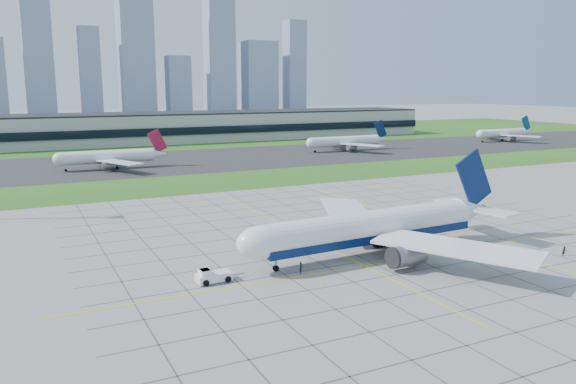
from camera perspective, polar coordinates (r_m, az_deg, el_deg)
name	(u,v)px	position (r m, az deg, el deg)	size (l,w,h in m)	color
ground	(405,255)	(102.96, 11.78, -6.27)	(1400.00, 1400.00, 0.00)	#9E9E99
grass_median	(229,181)	(180.53, -6.03, 1.15)	(700.00, 35.00, 0.04)	#275F1B
asphalt_taxiway	(182,161)	(232.39, -10.76, 3.14)	(700.00, 75.00, 0.04)	#383838
grass_far	(129,139)	(339.09, -15.82, 5.22)	(700.00, 145.00, 0.04)	#275F1B
apron_markings	(371,240)	(111.75, 8.45, -4.81)	(120.00, 130.00, 0.03)	#474744
terminal	(209,126)	(324.09, -8.05, 6.68)	(260.00, 43.00, 15.80)	#B7B7B2
city_skyline	(64,56)	(600.23, -21.78, 12.70)	(523.00, 32.40, 160.00)	#8491AD
airliner	(372,228)	(101.09, 8.57, -3.63)	(56.25, 56.90, 17.70)	white
pushback_tug	(212,276)	(87.75, -7.70, -8.45)	(7.98, 3.02, 2.21)	white
crew_near	(301,268)	(90.71, 1.32, -7.72)	(0.71, 0.47, 1.95)	black
crew_far	(564,251)	(111.30, 26.27, -5.41)	(0.87, 0.68, 1.79)	black
distant_jet_1	(109,157)	(215.38, -17.69, 3.44)	(38.54, 42.66, 14.08)	white
distant_jet_2	(346,141)	(266.01, 5.91, 5.16)	(41.87, 42.66, 14.08)	white
distant_jet_3	(503,133)	(333.60, 21.00, 5.61)	(37.64, 42.66, 14.08)	white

